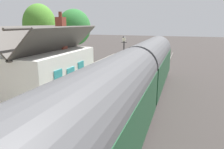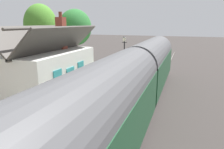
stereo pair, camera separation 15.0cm
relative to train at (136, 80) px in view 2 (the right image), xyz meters
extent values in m
plane|color=#383330|center=(3.50, 0.90, -2.22)|extent=(160.00, 160.00, 0.00)
cube|color=#A39B8C|center=(3.50, 4.93, -1.81)|extent=(32.00, 6.07, 0.83)
cube|color=beige|center=(3.50, 2.08, -1.39)|extent=(32.00, 0.36, 0.02)
cube|color=gray|center=(3.50, -0.72, -2.15)|extent=(52.00, 0.08, 0.14)
cube|color=gray|center=(3.50, 0.72, -2.15)|extent=(52.00, 0.08, 0.14)
cube|color=black|center=(5.44, 0.00, -1.87)|extent=(9.84, 2.29, 0.70)
cube|color=#1E4C2D|center=(5.44, 0.00, -0.37)|extent=(10.69, 2.70, 2.30)
cylinder|color=#515154|center=(5.44, 0.00, 0.78)|extent=(10.69, 2.65, 2.65)
cube|color=black|center=(5.44, 1.36, -0.08)|extent=(9.09, 0.03, 0.80)
cylinder|color=black|center=(8.64, 0.00, -1.87)|extent=(0.70, 2.16, 0.70)
cylinder|color=black|center=(2.23, 0.00, -1.87)|extent=(0.70, 2.16, 0.70)
cube|color=black|center=(10.80, 0.00, 0.03)|extent=(0.04, 2.16, 0.90)
cylinder|color=#F2EDCC|center=(10.82, 0.00, -0.95)|extent=(0.06, 0.24, 0.24)
cube|color=red|center=(10.86, 0.00, -1.40)|extent=(0.16, 2.56, 0.24)
cube|color=#1E4C2D|center=(-5.60, 0.00, -0.37)|extent=(10.39, 2.70, 2.30)
cylinder|color=#515154|center=(-5.60, 0.00, 0.78)|extent=(10.39, 2.65, 2.65)
cube|color=black|center=(-5.60, 1.36, -0.08)|extent=(8.83, 0.03, 0.80)
cylinder|color=black|center=(-2.49, 0.00, -1.87)|extent=(0.70, 2.16, 0.70)
cube|color=white|center=(-0.67, 5.68, 0.11)|extent=(6.65, 3.27, 3.01)
cube|color=#47423D|center=(-0.67, 4.86, 2.38)|extent=(7.15, 1.89, 1.78)
cube|color=#47423D|center=(-0.67, 6.50, 2.38)|extent=(7.15, 1.89, 1.78)
cylinder|color=#47423D|center=(-0.67, 5.68, 3.15)|extent=(7.15, 0.16, 0.16)
cube|color=brown|center=(0.82, 5.68, 2.73)|extent=(0.56, 0.56, 2.23)
cylinder|color=brown|center=(0.82, 5.68, 4.03)|extent=(0.24, 0.24, 0.36)
cube|color=teal|center=(-0.94, 4.02, -0.34)|extent=(0.90, 0.06, 2.10)
cube|color=teal|center=(-2.34, 4.02, 0.31)|extent=(0.80, 0.05, 1.10)
cube|color=teal|center=(0.46, 4.02, 0.31)|extent=(0.80, 0.05, 1.10)
cube|color=brown|center=(14.09, 3.78, -0.94)|extent=(1.40, 0.41, 0.06)
cube|color=brown|center=(14.08, 3.60, -0.71)|extent=(1.40, 0.11, 0.40)
cube|color=black|center=(13.53, 3.78, -1.17)|extent=(0.06, 0.36, 0.44)
cube|color=black|center=(14.65, 3.77, -1.17)|extent=(0.06, 0.36, 0.44)
cube|color=black|center=(-6.50, 3.71, -1.17)|extent=(0.07, 0.36, 0.44)
cube|color=brown|center=(12.08, 3.58, -0.94)|extent=(1.40, 0.40, 0.06)
cube|color=brown|center=(12.08, 3.40, -0.71)|extent=(1.40, 0.11, 0.40)
cube|color=black|center=(11.52, 3.58, -1.17)|extent=(0.06, 0.36, 0.44)
cube|color=black|center=(12.64, 3.58, -1.17)|extent=(0.06, 0.36, 0.44)
cone|color=#9E5138|center=(6.31, 3.83, -1.20)|extent=(0.35, 0.35, 0.39)
cylinder|color=#9E5138|center=(6.31, 3.83, -1.36)|extent=(0.19, 0.19, 0.06)
ellipsoid|color=#4C8C2D|center=(6.31, 3.83, -0.86)|extent=(0.41, 0.41, 0.40)
ellipsoid|color=#3D8438|center=(-7.40, 2.97, -0.86)|extent=(0.64, 0.64, 0.64)
cube|color=gray|center=(5.60, 2.42, -1.22)|extent=(0.92, 0.32, 0.35)
ellipsoid|color=#4C8C2D|center=(5.60, 2.42, -0.93)|extent=(0.83, 0.29, 0.29)
cube|color=gray|center=(3.17, 2.49, -1.20)|extent=(0.83, 0.32, 0.39)
ellipsoid|color=olive|center=(3.17, 2.49, -0.89)|extent=(0.75, 0.29, 0.29)
cube|color=teal|center=(9.74, 2.87, -1.22)|extent=(1.07, 0.32, 0.36)
ellipsoid|color=#3D8438|center=(9.74, 2.87, -0.92)|extent=(0.97, 0.29, 0.29)
cylinder|color=black|center=(6.09, 2.53, 0.24)|extent=(0.10, 0.10, 3.27)
cylinder|color=black|center=(6.09, 2.53, 1.72)|extent=(0.05, 0.50, 0.05)
cube|color=beige|center=(6.09, 2.53, 2.01)|extent=(0.24, 0.24, 0.32)
cone|color=black|center=(6.09, 2.53, 2.23)|extent=(0.32, 0.32, 0.14)
cylinder|color=#4C3828|center=(7.17, 12.38, -0.25)|extent=(0.37, 0.37, 3.94)
ellipsoid|color=#4C8C2D|center=(7.17, 12.38, 3.26)|extent=(3.73, 3.37, 4.40)
cylinder|color=#4C3828|center=(11.79, 10.72, -0.46)|extent=(0.42, 0.42, 3.52)
ellipsoid|color=#2D7233|center=(11.79, 10.72, 2.89)|extent=(4.63, 4.00, 4.54)
camera|label=1|loc=(-12.23, -2.65, 3.46)|focal=33.37mm
camera|label=2|loc=(-12.18, -2.79, 3.46)|focal=33.37mm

